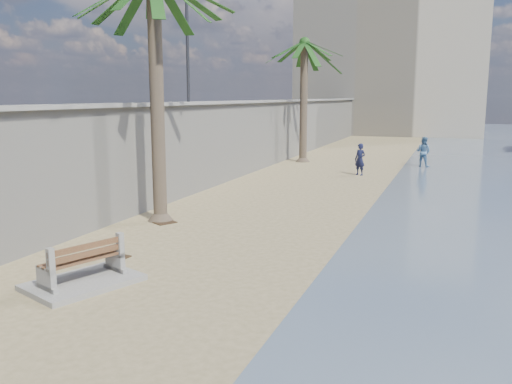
# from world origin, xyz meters

# --- Properties ---
(ground_plane) EXTENTS (140.00, 140.00, 0.00)m
(ground_plane) POSITION_xyz_m (0.00, 0.00, 0.00)
(ground_plane) COLOR #9B885F
(seawall) EXTENTS (0.45, 70.00, 3.50)m
(seawall) POSITION_xyz_m (-5.20, 20.00, 1.75)
(seawall) COLOR gray
(seawall) RESTS_ON ground_plane
(wall_cap) EXTENTS (0.80, 70.00, 0.12)m
(wall_cap) POSITION_xyz_m (-5.20, 20.00, 3.55)
(wall_cap) COLOR gray
(wall_cap) RESTS_ON seawall
(end_building) EXTENTS (18.00, 12.00, 14.00)m
(end_building) POSITION_xyz_m (-2.00, 52.00, 7.00)
(end_building) COLOR #B7AA93
(end_building) RESTS_ON ground_plane
(bench_far) EXTENTS (2.14, 2.53, 0.90)m
(bench_far) POSITION_xyz_m (-2.38, 1.85, 0.39)
(bench_far) COLOR gray
(bench_far) RESTS_ON ground_plane
(palm_back) EXTENTS (5.00, 5.00, 7.73)m
(palm_back) POSITION_xyz_m (-3.79, 23.95, 6.74)
(palm_back) COLOR brown
(palm_back) RESTS_ON ground_plane
(streetlight) EXTENTS (0.28, 0.28, 5.12)m
(streetlight) POSITION_xyz_m (-5.10, 12.00, 6.64)
(streetlight) COLOR #2D2D33
(streetlight) RESTS_ON wall_cap
(person_a) EXTENTS (0.77, 0.67, 1.78)m
(person_a) POSITION_xyz_m (0.29, 19.56, 0.89)
(person_a) COLOR #141838
(person_a) RESTS_ON ground_plane
(person_b) EXTENTS (1.05, 0.94, 1.81)m
(person_b) POSITION_xyz_m (3.00, 24.04, 0.91)
(person_b) COLOR teal
(person_b) RESTS_ON ground_plane
(debris_c) EXTENTS (0.72, 0.77, 0.03)m
(debris_c) POSITION_xyz_m (-3.59, 7.30, 0.01)
(debris_c) COLOR #382616
(debris_c) RESTS_ON ground_plane
(debris_d) EXTENTS (0.50, 0.42, 0.03)m
(debris_d) POSITION_xyz_m (-2.81, 3.76, 0.01)
(debris_d) COLOR #382616
(debris_d) RESTS_ON ground_plane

